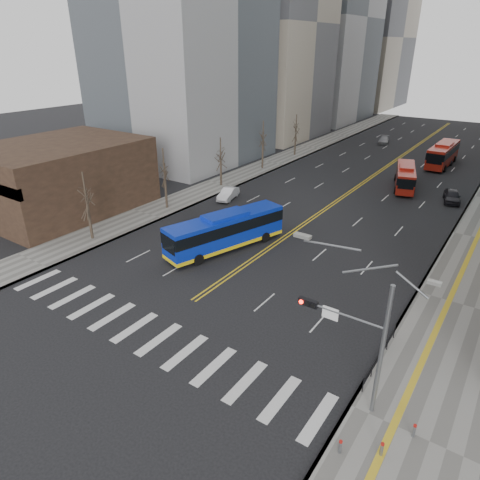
# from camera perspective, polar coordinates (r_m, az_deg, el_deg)

# --- Properties ---
(ground) EXTENTS (220.00, 220.00, 0.00)m
(ground) POSITION_cam_1_polar(r_m,az_deg,el_deg) (31.01, -12.36, -12.04)
(ground) COLOR black
(sidewalk_left) EXTENTS (5.00, 130.00, 0.15)m
(sidewalk_left) POSITION_cam_1_polar(r_m,az_deg,el_deg) (73.14, 4.33, 10.22)
(sidewalk_left) COLOR slate
(sidewalk_left) RESTS_ON ground
(crosswalk) EXTENTS (26.70, 4.00, 0.01)m
(crosswalk) POSITION_cam_1_polar(r_m,az_deg,el_deg) (31.01, -12.36, -12.04)
(crosswalk) COLOR silver
(crosswalk) RESTS_ON ground
(centerline) EXTENTS (0.55, 100.00, 0.01)m
(centerline) POSITION_cam_1_polar(r_m,az_deg,el_deg) (76.00, 19.24, 9.43)
(centerline) COLOR gold
(centerline) RESTS_ON ground
(office_towers) EXTENTS (83.00, 134.00, 58.00)m
(office_towers) POSITION_cam_1_polar(r_m,az_deg,el_deg) (87.05, 24.62, 26.47)
(office_towers) COLOR gray
(office_towers) RESTS_ON ground
(storefront) EXTENTS (14.00, 18.00, 8.00)m
(storefront) POSITION_cam_1_polar(r_m,az_deg,el_deg) (55.07, -22.77, 7.77)
(storefront) COLOR #2E1F17
(storefront) RESTS_ON ground
(signal_mast) EXTENTS (5.37, 0.37, 9.39)m
(signal_mast) POSITION_cam_1_polar(r_m,az_deg,el_deg) (23.26, 15.20, -11.48)
(signal_mast) COLOR slate
(signal_mast) RESTS_ON ground
(pedestrian_railing) EXTENTS (0.06, 6.06, 1.02)m
(pedestrian_railing) POSITION_cam_1_polar(r_m,az_deg,el_deg) (28.68, 18.22, -14.22)
(pedestrian_railing) COLOR black
(pedestrian_railing) RESTS_ON sidewalk_right
(bollards) EXTENTS (2.87, 3.17, 0.78)m
(bollards) POSITION_cam_1_polar(r_m,az_deg,el_deg) (24.09, 18.06, -24.21)
(bollards) COLOR slate
(bollards) RESTS_ON sidewalk_right
(street_trees) EXTENTS (35.20, 47.20, 7.60)m
(street_trees) POSITION_cam_1_polar(r_m,az_deg,el_deg) (58.74, 7.17, 11.33)
(street_trees) COLOR black
(street_trees) RESTS_ON ground
(blue_bus) EXTENTS (6.31, 12.75, 3.64)m
(blue_bus) POSITION_cam_1_polar(r_m,az_deg,el_deg) (41.26, -1.94, 1.33)
(blue_bus) COLOR #0C28B4
(blue_bus) RESTS_ON ground
(red_bus_near) EXTENTS (4.93, 10.18, 3.18)m
(red_bus_near) POSITION_cam_1_polar(r_m,az_deg,el_deg) (63.77, 21.18, 8.05)
(red_bus_near) COLOR #B01F12
(red_bus_near) RESTS_ON ground
(red_bus_far) EXTENTS (3.08, 11.80, 3.72)m
(red_bus_far) POSITION_cam_1_polar(r_m,az_deg,el_deg) (78.49, 25.45, 10.44)
(red_bus_far) COLOR #B01F12
(red_bus_far) RESTS_ON ground
(car_white) EXTENTS (2.51, 4.61, 1.44)m
(car_white) POSITION_cam_1_polar(r_m,az_deg,el_deg) (55.31, -1.58, 6.19)
(car_white) COLOR white
(car_white) RESTS_ON ground
(car_dark_mid) EXTENTS (2.90, 4.87, 1.55)m
(car_dark_mid) POSITION_cam_1_polar(r_m,az_deg,el_deg) (60.50, 26.41, 5.28)
(car_dark_mid) COLOR black
(car_dark_mid) RESTS_ON ground
(car_silver) EXTENTS (2.72, 4.86, 1.33)m
(car_silver) POSITION_cam_1_polar(r_m,az_deg,el_deg) (92.81, 18.62, 12.51)
(car_silver) COLOR #939398
(car_silver) RESTS_ON ground
(car_dark_far) EXTENTS (2.73, 4.36, 1.12)m
(car_dark_far) POSITION_cam_1_polar(r_m,az_deg,el_deg) (80.51, 25.77, 9.57)
(car_dark_far) COLOR black
(car_dark_far) RESTS_ON ground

